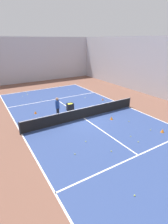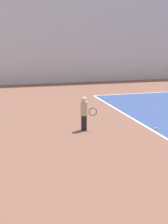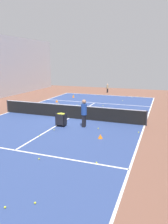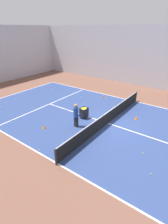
# 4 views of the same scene
# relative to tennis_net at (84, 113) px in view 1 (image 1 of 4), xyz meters

# --- Properties ---
(ground_plane) EXTENTS (38.50, 38.50, 0.00)m
(ground_plane) POSITION_rel_tennis_net_xyz_m (0.00, 0.00, -0.54)
(ground_plane) COLOR brown
(court_playing_area) EXTENTS (11.14, 23.56, 0.00)m
(court_playing_area) POSITION_rel_tennis_net_xyz_m (0.00, 0.00, -0.54)
(court_playing_area) COLOR navy
(court_playing_area) RESTS_ON ground
(line_baseline_far) EXTENTS (11.14, 0.10, 0.00)m
(line_baseline_far) POSITION_rel_tennis_net_xyz_m (0.00, 11.78, -0.53)
(line_baseline_far) COLOR white
(line_baseline_far) RESTS_ON ground
(line_sideline_left) EXTENTS (0.10, 23.56, 0.00)m
(line_sideline_left) POSITION_rel_tennis_net_xyz_m (-5.57, 0.00, -0.53)
(line_sideline_left) COLOR white
(line_sideline_left) RESTS_ON ground
(line_sideline_right) EXTENTS (0.10, 23.56, 0.00)m
(line_sideline_right) POSITION_rel_tennis_net_xyz_m (5.57, 0.00, -0.53)
(line_sideline_right) COLOR white
(line_sideline_right) RESTS_ON ground
(line_service_near) EXTENTS (11.14, 0.10, 0.00)m
(line_service_near) POSITION_rel_tennis_net_xyz_m (0.00, -6.48, -0.53)
(line_service_near) COLOR white
(line_service_near) RESTS_ON ground
(line_service_far) EXTENTS (11.14, 0.10, 0.00)m
(line_service_far) POSITION_rel_tennis_net_xyz_m (0.00, 6.48, -0.53)
(line_service_far) COLOR white
(line_service_far) RESTS_ON ground
(line_centre_service) EXTENTS (0.10, 12.96, 0.00)m
(line_centre_service) POSITION_rel_tennis_net_xyz_m (0.00, 0.00, -0.53)
(line_centre_service) COLOR white
(line_centre_service) RESTS_ON ground
(hall_enclosure_right) EXTENTS (0.15, 34.80, 7.08)m
(hall_enclosure_right) POSITION_rel_tennis_net_xyz_m (11.11, 0.00, 3.00)
(hall_enclosure_right) COLOR silver
(hall_enclosure_right) RESTS_ON ground
(hall_enclosure_far) EXTENTS (22.07, 0.15, 7.08)m
(hall_enclosure_far) POSITION_rel_tennis_net_xyz_m (0.00, 17.32, 3.00)
(hall_enclosure_far) COLOR silver
(hall_enclosure_far) RESTS_ON ground
(tennis_net) EXTENTS (11.44, 0.10, 1.04)m
(tennis_net) POSITION_rel_tennis_net_xyz_m (0.00, 0.00, 0.00)
(tennis_net) COLOR #2D2D33
(tennis_net) RESTS_ON ground
(coach_at_net) EXTENTS (0.39, 0.70, 1.84)m
(coach_at_net) POSITION_rel_tennis_net_xyz_m (-1.83, 1.68, 0.51)
(coach_at_net) COLOR black
(coach_at_net) RESTS_ON ground
(ball_cart) EXTENTS (0.62, 0.50, 0.90)m
(ball_cart) POSITION_rel_tennis_net_xyz_m (-0.35, 2.05, 0.09)
(ball_cart) COLOR black
(ball_cart) RESTS_ON ground
(training_cone_0) EXTENTS (0.19, 0.19, 0.29)m
(training_cone_0) POSITION_rel_tennis_net_xyz_m (4.58, 3.20, -0.39)
(training_cone_0) COLOR orange
(training_cone_0) RESTS_ON ground
(training_cone_1) EXTENTS (0.27, 0.27, 0.28)m
(training_cone_1) POSITION_rel_tennis_net_xyz_m (3.83, -5.41, -0.39)
(training_cone_1) COLOR orange
(training_cone_1) RESTS_ON ground
(training_cone_2) EXTENTS (0.27, 0.27, 0.25)m
(training_cone_2) POSITION_rel_tennis_net_xyz_m (-3.46, 3.41, -0.41)
(training_cone_2) COLOR orange
(training_cone_2) RESTS_ON ground
(training_cone_3) EXTENTS (0.27, 0.27, 0.28)m
(training_cone_3) POSITION_rel_tennis_net_xyz_m (1.98, -1.52, -0.40)
(training_cone_3) COLOR orange
(training_cone_3) RESTS_ON ground
(tennis_ball_0) EXTENTS (0.07, 0.07, 0.07)m
(tennis_ball_0) POSITION_rel_tennis_net_xyz_m (2.99, -2.67, -0.50)
(tennis_ball_0) COLOR yellow
(tennis_ball_0) RESTS_ON ground
(tennis_ball_2) EXTENTS (0.07, 0.07, 0.07)m
(tennis_ball_2) POSITION_rel_tennis_net_xyz_m (3.29, 5.12, -0.50)
(tennis_ball_2) COLOR yellow
(tennis_ball_2) RESTS_ON ground
(tennis_ball_4) EXTENTS (0.07, 0.07, 0.07)m
(tennis_ball_4) POSITION_rel_tennis_net_xyz_m (-2.32, 11.15, -0.50)
(tennis_ball_4) COLOR yellow
(tennis_ball_4) RESTS_ON ground
(tennis_ball_5) EXTENTS (0.07, 0.07, 0.07)m
(tennis_ball_5) POSITION_rel_tennis_net_xyz_m (-1.19, -5.30, -0.50)
(tennis_ball_5) COLOR yellow
(tennis_ball_5) RESTS_ON ground
(tennis_ball_6) EXTENTS (0.07, 0.07, 0.07)m
(tennis_ball_6) POSITION_rel_tennis_net_xyz_m (2.97, 11.25, -0.50)
(tennis_ball_6) COLOR yellow
(tennis_ball_6) RESTS_ON ground
(tennis_ball_8) EXTENTS (0.07, 0.07, 0.07)m
(tennis_ball_8) POSITION_rel_tennis_net_xyz_m (-1.66, 6.96, -0.50)
(tennis_ball_8) COLOR yellow
(tennis_ball_8) RESTS_ON ground
(tennis_ball_9) EXTENTS (0.07, 0.07, 0.07)m
(tennis_ball_9) POSITION_rel_tennis_net_xyz_m (-0.06, 4.30, -0.50)
(tennis_ball_9) COLOR yellow
(tennis_ball_9) RESTS_ON ground
(tennis_ball_10) EXTENTS (0.07, 0.07, 0.07)m
(tennis_ball_10) POSITION_rel_tennis_net_xyz_m (-1.97, -3.48, -0.50)
(tennis_ball_10) COLOR yellow
(tennis_ball_10) RESTS_ON ground
(tennis_ball_11) EXTENTS (0.07, 0.07, 0.07)m
(tennis_ball_11) POSITION_rel_tennis_net_xyz_m (1.23, -4.63, -0.50)
(tennis_ball_11) COLOR yellow
(tennis_ball_11) RESTS_ON ground
(tennis_ball_12) EXTENTS (0.07, 0.07, 0.07)m
(tennis_ball_12) POSITION_rel_tennis_net_xyz_m (1.14, -5.44, -0.50)
(tennis_ball_12) COLOR yellow
(tennis_ball_12) RESTS_ON ground
(tennis_ball_13) EXTENTS (0.07, 0.07, 0.07)m
(tennis_ball_13) POSITION_rel_tennis_net_xyz_m (-3.18, 9.66, -0.50)
(tennis_ball_13) COLOR yellow
(tennis_ball_13) RESTS_ON ground
(tennis_ball_14) EXTENTS (0.07, 0.07, 0.07)m
(tennis_ball_14) POSITION_rel_tennis_net_xyz_m (-2.50, -8.55, -0.50)
(tennis_ball_14) COLOR yellow
(tennis_ball_14) RESTS_ON ground
(tennis_ball_15) EXTENTS (0.07, 0.07, 0.07)m
(tennis_ball_15) POSITION_rel_tennis_net_xyz_m (3.31, 9.60, -0.50)
(tennis_ball_15) COLOR yellow
(tennis_ball_15) RESTS_ON ground
(tennis_ball_16) EXTENTS (0.07, 0.07, 0.07)m
(tennis_ball_16) POSITION_rel_tennis_net_xyz_m (4.67, 2.77, -0.50)
(tennis_ball_16) COLOR yellow
(tennis_ball_16) RESTS_ON ground
(tennis_ball_17) EXTENTS (0.07, 0.07, 0.07)m
(tennis_ball_17) POSITION_rel_tennis_net_xyz_m (-2.46, 10.15, -0.50)
(tennis_ball_17) COLOR yellow
(tennis_ball_17) RESTS_ON ground
(tennis_ball_18) EXTENTS (0.07, 0.07, 0.07)m
(tennis_ball_18) POSITION_rel_tennis_net_xyz_m (-2.85, 1.82, -0.50)
(tennis_ball_18) COLOR yellow
(tennis_ball_18) RESTS_ON ground
(tennis_ball_20) EXTENTS (0.07, 0.07, 0.07)m
(tennis_ball_20) POSITION_rel_tennis_net_xyz_m (-5.38, 1.68, -0.50)
(tennis_ball_20) COLOR yellow
(tennis_ball_20) RESTS_ON ground
(tennis_ball_21) EXTENTS (0.07, 0.07, 0.07)m
(tennis_ball_21) POSITION_rel_tennis_net_xyz_m (-0.32, 3.02, -0.50)
(tennis_ball_21) COLOR yellow
(tennis_ball_21) RESTS_ON ground
(tennis_ball_22) EXTENTS (0.07, 0.07, 0.07)m
(tennis_ball_22) POSITION_rel_tennis_net_xyz_m (-4.16, 6.42, -0.50)
(tennis_ball_22) COLOR yellow
(tennis_ball_22) RESTS_ON ground
(tennis_ball_23) EXTENTS (0.07, 0.07, 0.07)m
(tennis_ball_23) POSITION_rel_tennis_net_xyz_m (-3.33, -4.35, -0.50)
(tennis_ball_23) COLOR yellow
(tennis_ball_23) RESTS_ON ground
(tennis_ball_24) EXTENTS (0.07, 0.07, 0.07)m
(tennis_ball_24) POSITION_rel_tennis_net_xyz_m (3.32, -4.71, -0.50)
(tennis_ball_24) COLOR yellow
(tennis_ball_24) RESTS_ON ground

